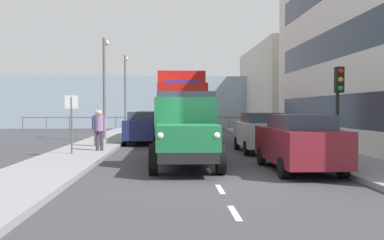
% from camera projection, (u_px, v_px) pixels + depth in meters
% --- Properties ---
extents(ground_plane, '(80.00, 80.00, 0.00)m').
position_uv_depth(ground_plane, '(197.00, 150.00, 18.87)').
color(ground_plane, '#38383D').
extents(sidewalk_left, '(2.45, 36.77, 0.15)m').
position_uv_depth(sidewalk_left, '(302.00, 148.00, 19.11)').
color(sidewalk_left, gray).
rests_on(sidewalk_left, ground_plane).
extents(sidewalk_right, '(2.45, 36.77, 0.15)m').
position_uv_depth(sidewalk_right, '(88.00, 149.00, 18.62)').
color(sidewalk_right, gray).
rests_on(sidewalk_right, ground_plane).
extents(road_centreline_markings, '(0.12, 32.11, 0.01)m').
position_uv_depth(road_centreline_markings, '(198.00, 153.00, 17.83)').
color(road_centreline_markings, silver).
rests_on(road_centreline_markings, ground_plane).
extents(building_far_block, '(6.61, 14.12, 7.30)m').
position_uv_depth(building_far_block, '(290.00, 89.00, 37.06)').
color(building_far_block, beige).
rests_on(building_far_block, ground_plane).
extents(sea_horizon, '(80.00, 0.80, 5.00)m').
position_uv_depth(sea_horizon, '(183.00, 102.00, 40.15)').
color(sea_horizon, '#8C9EAD').
rests_on(sea_horizon, ground_plane).
extents(seawall_railing, '(28.08, 0.08, 1.20)m').
position_uv_depth(seawall_railing, '(184.00, 120.00, 36.60)').
color(seawall_railing, '#4C5156').
rests_on(seawall_railing, ground_plane).
extents(truck_vintage_green, '(2.17, 5.64, 2.43)m').
position_uv_depth(truck_vintage_green, '(186.00, 131.00, 13.18)').
color(truck_vintage_green, black).
rests_on(truck_vintage_green, ground_plane).
extents(lorry_cargo_red, '(2.58, 8.20, 3.87)m').
position_uv_depth(lorry_cargo_red, '(181.00, 105.00, 23.49)').
color(lorry_cargo_red, red).
rests_on(lorry_cargo_red, ground_plane).
extents(car_maroon_kerbside_near, '(1.85, 4.33, 1.72)m').
position_uv_depth(car_maroon_kerbside_near, '(298.00, 142.00, 12.57)').
color(car_maroon_kerbside_near, maroon).
rests_on(car_maroon_kerbside_near, ground_plane).
extents(car_silver_kerbside_1, '(1.81, 3.91, 1.72)m').
position_uv_depth(car_silver_kerbside_1, '(260.00, 132.00, 17.98)').
color(car_silver_kerbside_1, '#B7BABF').
rests_on(car_silver_kerbside_1, ground_plane).
extents(car_navy_oppositeside_0, '(1.85, 3.97, 1.72)m').
position_uv_depth(car_navy_oppositeside_0, '(143.00, 127.00, 22.34)').
color(car_navy_oppositeside_0, navy).
rests_on(car_navy_oppositeside_0, ground_plane).
extents(car_white_oppositeside_1, '(1.87, 4.31, 1.72)m').
position_uv_depth(car_white_oppositeside_1, '(148.00, 123.00, 27.89)').
color(car_white_oppositeside_1, white).
rests_on(car_white_oppositeside_1, ground_plane).
extents(pedestrian_by_lamp, '(0.53, 0.34, 1.68)m').
position_uv_depth(pedestrian_by_lamp, '(100.00, 127.00, 17.28)').
color(pedestrian_by_lamp, '#383342').
rests_on(pedestrian_by_lamp, sidewalk_right).
extents(pedestrian_in_dark_coat, '(0.53, 0.34, 1.67)m').
position_uv_depth(pedestrian_in_dark_coat, '(98.00, 125.00, 19.25)').
color(pedestrian_in_dark_coat, '#4C473D').
rests_on(pedestrian_in_dark_coat, sidewalk_right).
extents(traffic_light_near, '(0.28, 0.41, 3.20)m').
position_uv_depth(traffic_light_near, '(339.00, 92.00, 14.53)').
color(traffic_light_near, black).
rests_on(traffic_light_near, sidewalk_left).
extents(lamp_post_promenade, '(0.32, 1.14, 5.83)m').
position_uv_depth(lamp_post_promenade, '(105.00, 78.00, 24.17)').
color(lamp_post_promenade, '#59595B').
rests_on(lamp_post_promenade, sidewalk_right).
extents(lamp_post_far, '(0.32, 1.14, 5.98)m').
position_uv_depth(lamp_post_far, '(125.00, 85.00, 33.20)').
color(lamp_post_far, '#59595B').
rests_on(lamp_post_far, sidewalk_right).
extents(street_sign, '(0.50, 0.07, 2.25)m').
position_uv_depth(street_sign, '(72.00, 114.00, 15.99)').
color(street_sign, '#4C4C4C').
rests_on(street_sign, sidewalk_right).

